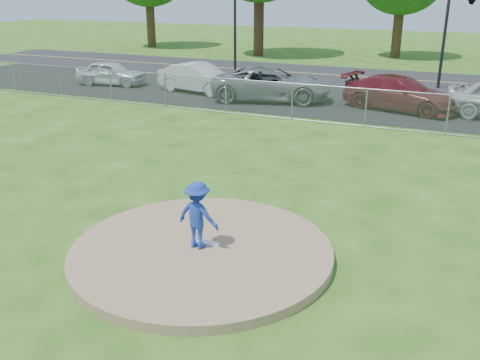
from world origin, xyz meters
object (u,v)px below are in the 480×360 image
at_px(pitcher, 198,215).
at_px(parked_car_silver, 111,73).
at_px(parked_car_gray, 271,84).
at_px(traffic_signal_left, 239,18).
at_px(parked_car_white, 199,78).
at_px(traffic_cone, 258,91).
at_px(parked_car_darkred, 400,93).

height_order(pitcher, parked_car_silver, pitcher).
height_order(parked_car_silver, parked_car_gray, parked_car_gray).
distance_m(traffic_signal_left, parked_car_silver, 8.45).
distance_m(parked_car_white, parked_car_gray, 4.12).
relative_size(traffic_signal_left, traffic_cone, 8.12).
height_order(parked_car_white, parked_car_darkred, parked_car_darkred).
bearing_deg(traffic_signal_left, traffic_cone, -59.34).
height_order(pitcher, parked_car_darkred, pitcher).
relative_size(traffic_cone, parked_car_silver, 0.18).
bearing_deg(parked_car_silver, traffic_cone, -100.98).
height_order(parked_car_white, parked_car_gray, parked_car_gray).
bearing_deg(traffic_signal_left, parked_car_white, -85.17).
bearing_deg(parked_car_darkred, traffic_signal_left, 74.15).
bearing_deg(traffic_cone, traffic_signal_left, 120.66).
height_order(traffic_signal_left, parked_car_gray, traffic_signal_left).
relative_size(parked_car_silver, parked_car_gray, 0.68).
xyz_separation_m(pitcher, parked_car_silver, (-13.64, 15.69, -0.25)).
height_order(traffic_cone, parked_car_darkred, parked_car_darkred).
relative_size(pitcher, parked_car_white, 0.32).
relative_size(traffic_signal_left, pitcher, 3.96).
bearing_deg(traffic_signal_left, parked_car_gray, -55.49).
distance_m(parked_car_silver, parked_car_darkred, 15.53).
relative_size(traffic_cone, parked_car_white, 0.15).
height_order(traffic_signal_left, pitcher, traffic_signal_left).
relative_size(traffic_signal_left, parked_car_gray, 1.00).
xyz_separation_m(traffic_cone, parked_car_gray, (0.76, -0.20, 0.44)).
distance_m(traffic_signal_left, parked_car_gray, 8.56).
bearing_deg(parked_car_gray, pitcher, -179.34).
bearing_deg(pitcher, parked_car_darkred, -91.55).
bearing_deg(parked_car_silver, parked_car_white, -99.28).
bearing_deg(parked_car_gray, parked_car_darkred, -101.05).
xyz_separation_m(traffic_signal_left, traffic_cone, (3.87, -6.52, -3.01)).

